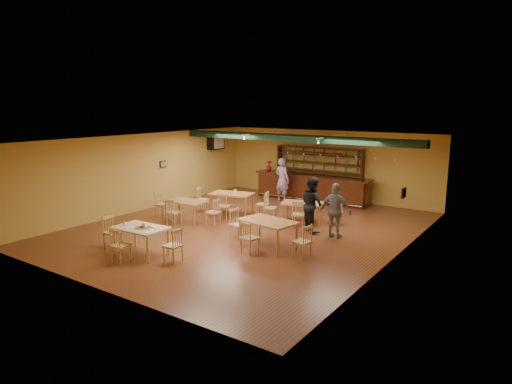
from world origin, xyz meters
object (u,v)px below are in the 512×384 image
Objects in this scene: dining_table_b at (302,213)px; dining_table_c at (187,211)px; bar_counter at (312,188)px; dining_table_d at (268,234)px; near_table at (141,241)px; dining_table_a at (232,203)px; patron_right_a at (313,204)px; patron_bar at (282,180)px.

dining_table_b is 4.14m from dining_table_c.
bar_counter is 6.76m from dining_table_d.
dining_table_d is 3.59m from near_table.
dining_table_d is at bearing -53.03° from dining_table_a.
bar_counter is at bearing -23.68° from patron_right_a.
dining_table_c is 4.87m from patron_bar.
dining_table_d is 1.12× the size of near_table.
dining_table_d is 2.32m from patron_right_a.
dining_table_b is at bearing -7.54° from dining_table_a.
dining_table_a is 0.87× the size of patron_right_a.
dining_table_b is at bearing 140.62° from patron_bar.
patron_bar is at bearing -140.03° from bar_counter.
dining_table_d is 0.90× the size of patron_right_a.
patron_right_a is (3.21, -3.40, -0.04)m from patron_bar.
dining_table_d is at bearing -97.80° from dining_table_b.
dining_table_a is 1.08× the size of near_table.
patron_right_a is at bearing -62.68° from dining_table_b.
patron_right_a is (0.80, -0.80, 0.55)m from dining_table_b.
patron_bar is at bearing 72.84° from dining_table_c.
patron_right_a is at bearing 56.81° from near_table.
dining_table_a is at bearing 151.32° from dining_table_d.
dining_table_a is (-1.44, -3.78, -0.17)m from bar_counter.
dining_table_b is 0.80× the size of patron_right_a.
patron_bar reaches higher than dining_table_d.
dining_table_c is 0.77× the size of patron_bar.
patron_bar is (-0.36, 8.14, 0.55)m from near_table.
dining_table_d is at bearing -16.40° from dining_table_c.
dining_table_c is 4.59m from patron_right_a.
bar_counter reaches higher than dining_table_b.
dining_table_d is at bearing 121.65° from patron_right_a.
patron_bar is at bearing 127.23° from dining_table_d.
bar_counter is at bearing 83.86° from near_table.
patron_bar is (1.15, 4.70, 0.58)m from dining_table_c.
dining_table_b is at bearing -6.51° from patron_right_a.
patron_right_a reaches higher than dining_table_c.
patron_bar is (-2.41, 2.60, 0.58)m from dining_table_b.
dining_table_a is 0.97× the size of dining_table_d.
patron_right_a is (0.27, 2.25, 0.50)m from dining_table_d.
patron_bar reaches higher than dining_table_b.
dining_table_d is 6.39m from patron_bar.
patron_bar is 4.68m from patron_right_a.
dining_table_c is at bearing 176.68° from dining_table_d.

